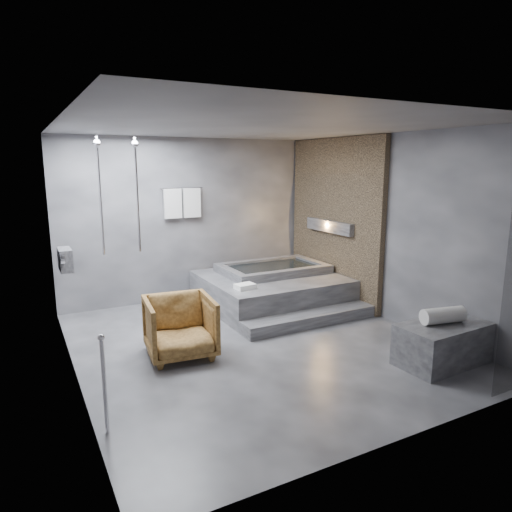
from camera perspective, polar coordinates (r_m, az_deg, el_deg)
room at (r=6.17m, az=2.31°, el=5.63°), size 5.00×5.04×2.82m
tub_deck at (r=7.80m, az=1.90°, el=-4.24°), size 2.20×2.00×0.50m
tub_step at (r=6.90m, az=6.82°, el=-7.82°), size 2.20×0.36×0.18m
concrete_bench at (r=5.97m, az=22.27°, el=-10.11°), size 1.12×0.65×0.49m
driftwood_chair at (r=5.77m, az=-9.46°, el=-8.74°), size 0.89×0.91×0.75m
rolled_towel at (r=5.88m, az=22.34°, el=-6.89°), size 0.56×0.30×0.19m
deck_towel at (r=6.91m, az=-1.38°, el=-3.82°), size 0.31×0.24×0.08m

